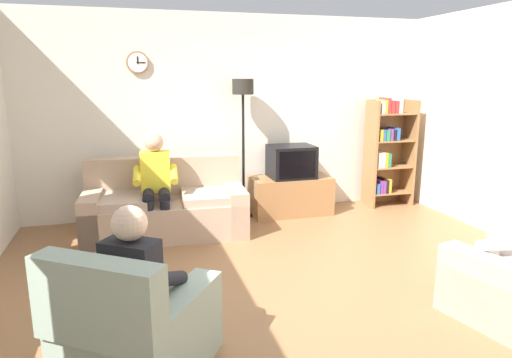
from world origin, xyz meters
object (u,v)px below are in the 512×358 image
(tv_stand, at_px, (290,195))
(person_in_left_armchair, at_px, (141,279))
(tv, at_px, (291,162))
(bookshelf, at_px, (386,149))
(person_on_couch, at_px, (156,180))
(armchair_near_window, at_px, (136,331))
(couch, at_px, (166,209))
(floor_lamp, at_px, (243,110))

(tv_stand, bearing_deg, person_in_left_armchair, -125.25)
(tv, xyz_separation_m, person_in_left_armchair, (-2.09, -2.94, -0.14))
(tv_stand, xyz_separation_m, bookshelf, (1.52, 0.07, 0.58))
(person_on_couch, bearing_deg, person_in_left_armchair, -95.68)
(bookshelf, height_order, armchair_near_window, bookshelf)
(couch, distance_m, armchair_near_window, 2.69)
(person_on_couch, bearing_deg, bookshelf, 9.34)
(armchair_near_window, bearing_deg, floor_lamp, 64.43)
(bookshelf, xyz_separation_m, person_in_left_armchair, (-3.61, -3.03, -0.24))
(person_on_couch, height_order, person_in_left_armchair, person_on_couch)
(tv_stand, relative_size, bookshelf, 0.69)
(couch, xyz_separation_m, armchair_near_window, (-0.40, -2.66, -0.02))
(armchair_near_window, bearing_deg, couch, 81.36)
(tv, xyz_separation_m, person_on_couch, (-1.85, -0.46, -0.04))
(bookshelf, xyz_separation_m, floor_lamp, (-2.16, 0.03, 0.61))
(tv_stand, bearing_deg, bookshelf, 2.55)
(tv, bearing_deg, person_on_couch, -165.97)
(armchair_near_window, distance_m, person_in_left_armchair, 0.33)
(floor_lamp, distance_m, armchair_near_window, 3.66)
(bookshelf, distance_m, armchair_near_window, 4.83)
(bookshelf, height_order, floor_lamp, floor_lamp)
(tv, distance_m, person_on_couch, 1.90)
(couch, height_order, tv, tv)
(tv_stand, distance_m, floor_lamp, 1.36)
(bookshelf, xyz_separation_m, person_on_couch, (-3.36, -0.55, -0.14))
(tv_stand, relative_size, armchair_near_window, 0.93)
(couch, relative_size, tv, 3.25)
(tv_stand, relative_size, person_in_left_armchair, 0.98)
(tv_stand, distance_m, armchair_near_window, 3.72)
(couch, height_order, bookshelf, bookshelf)
(tv_stand, distance_m, tv, 0.48)
(person_on_couch, distance_m, person_in_left_armchair, 2.49)
(floor_lamp, relative_size, armchair_near_window, 1.57)
(bookshelf, bearing_deg, person_on_couch, -170.66)
(couch, relative_size, person_in_left_armchair, 1.74)
(tv, distance_m, person_in_left_armchair, 3.61)
(armchair_near_window, bearing_deg, bookshelf, 40.28)
(tv_stand, xyz_separation_m, person_in_left_armchair, (-2.09, -2.96, 0.34))
(tv_stand, distance_m, person_on_couch, 1.96)
(bookshelf, xyz_separation_m, armchair_near_window, (-3.66, -3.10, -0.55))
(floor_lamp, xyz_separation_m, person_on_couch, (-1.20, -0.58, -0.75))
(tv, xyz_separation_m, bookshelf, (1.52, 0.09, 0.10))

